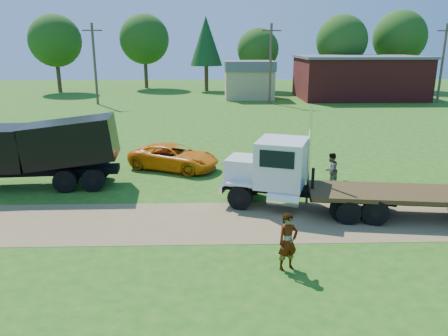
{
  "coord_description": "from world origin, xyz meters",
  "views": [
    {
      "loc": [
        -0.82,
        -16.17,
        6.88
      ],
      "look_at": [
        -0.29,
        2.19,
        1.6
      ],
      "focal_mm": 35.0,
      "sensor_mm": 36.0,
      "label": 1
    }
  ],
  "objects_px": {
    "black_dump_truck": "(41,149)",
    "orange_pickup": "(174,157)",
    "spectator_a": "(288,242)",
    "white_semi_tractor": "(283,173)",
    "flatbed_trailer": "(405,197)"
  },
  "relations": [
    {
      "from": "black_dump_truck",
      "to": "spectator_a",
      "type": "bearing_deg",
      "value": -43.72
    },
    {
      "from": "black_dump_truck",
      "to": "spectator_a",
      "type": "distance_m",
      "value": 13.72
    },
    {
      "from": "orange_pickup",
      "to": "flatbed_trailer",
      "type": "bearing_deg",
      "value": -102.15
    },
    {
      "from": "flatbed_trailer",
      "to": "spectator_a",
      "type": "distance_m",
      "value": 6.9
    },
    {
      "from": "orange_pickup",
      "to": "spectator_a",
      "type": "bearing_deg",
      "value": -134.55
    },
    {
      "from": "orange_pickup",
      "to": "flatbed_trailer",
      "type": "relative_size",
      "value": 0.64
    },
    {
      "from": "black_dump_truck",
      "to": "orange_pickup",
      "type": "relative_size",
      "value": 1.61
    },
    {
      "from": "white_semi_tractor",
      "to": "black_dump_truck",
      "type": "distance_m",
      "value": 11.78
    },
    {
      "from": "black_dump_truck",
      "to": "flatbed_trailer",
      "type": "xyz_separation_m",
      "value": [
        16.17,
        -4.43,
        -1.07
      ]
    },
    {
      "from": "white_semi_tractor",
      "to": "flatbed_trailer",
      "type": "xyz_separation_m",
      "value": [
        4.79,
        -1.43,
        -0.64
      ]
    },
    {
      "from": "orange_pickup",
      "to": "flatbed_trailer",
      "type": "distance_m",
      "value": 12.39
    },
    {
      "from": "black_dump_truck",
      "to": "orange_pickup",
      "type": "bearing_deg",
      "value": 20.3
    },
    {
      "from": "white_semi_tractor",
      "to": "orange_pickup",
      "type": "distance_m",
      "value": 7.91
    },
    {
      "from": "black_dump_truck",
      "to": "flatbed_trailer",
      "type": "bearing_deg",
      "value": -20.22
    },
    {
      "from": "white_semi_tractor",
      "to": "orange_pickup",
      "type": "height_order",
      "value": "white_semi_tractor"
    }
  ]
}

